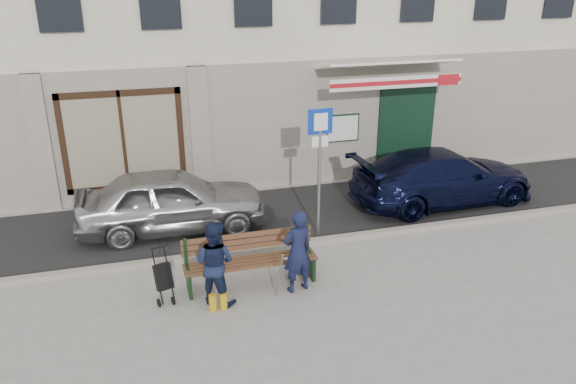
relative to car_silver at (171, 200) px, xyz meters
name	(u,v)px	position (x,y,z in m)	size (l,w,h in m)	color
ground	(317,284)	(2.31, -3.05, -0.68)	(80.00, 80.00, 0.00)	#9E9991
asphalt_lane	(275,216)	(2.31, 0.05, -0.68)	(60.00, 3.20, 0.01)	#282828
curb	(294,245)	(2.31, -1.55, -0.62)	(60.00, 0.18, 0.12)	#9E9384
car_silver	(171,200)	(0.00, 0.00, 0.00)	(1.62, 4.02, 1.37)	#ADADB2
car_navy	(443,177)	(6.42, -0.23, -0.03)	(1.84, 4.52, 1.31)	black
parking_sign	(320,153)	(2.95, -1.17, 1.18)	(0.51, 0.08, 2.77)	gray
bench	(248,262)	(1.12, -2.69, -0.23)	(2.40, 1.17, 0.98)	brown
man	(298,251)	(1.91, -3.12, 0.09)	(0.56, 0.37, 1.55)	#131836
woman	(215,263)	(0.46, -3.09, 0.07)	(0.73, 0.57, 1.51)	#151E3A
stroller	(164,278)	(-0.39, -2.81, -0.25)	(0.34, 0.44, 0.97)	black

